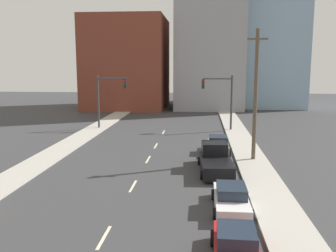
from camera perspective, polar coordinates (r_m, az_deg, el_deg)
name	(u,v)px	position (r m, az deg, el deg)	size (l,w,h in m)	color
sidewalk_left	(110,120)	(54.07, -8.80, 0.95)	(2.61, 90.89, 0.16)	#ADA89E
sidewalk_right	(231,121)	(52.67, 9.59, 0.71)	(2.61, 90.89, 0.16)	#ADA89E
lane_stripe_at_9m	(104,237)	(18.12, -9.72, -16.36)	(0.16, 2.40, 0.01)	beige
lane_stripe_at_17m	(133,186)	(24.81, -5.35, -9.09)	(0.16, 2.40, 0.01)	beige
lane_stripe_at_24m	(148,159)	(31.47, -3.05, -5.09)	(0.16, 2.40, 0.01)	beige
lane_stripe_at_29m	(156,146)	(36.66, -1.87, -3.02)	(0.16, 2.40, 0.01)	beige
lane_stripe_at_37m	(163,132)	(43.97, -0.69, -0.95)	(0.16, 2.40, 0.01)	beige
building_brick_left	(128,63)	(70.02, -6.16, 9.47)	(14.00, 16.00, 16.23)	brown
building_office_center	(209,29)	(73.01, 6.28, 14.46)	(12.00, 20.00, 28.95)	#99999E
traffic_signal_left	(106,95)	(46.44, -9.45, 4.71)	(3.68, 0.35, 6.61)	#38383D
traffic_signal_right	(223,96)	(45.05, 8.44, 4.60)	(3.68, 0.35, 6.61)	#38383D
utility_pole_right_mid	(256,95)	(30.91, 13.20, 4.64)	(1.60, 0.32, 10.63)	brown
sedan_red	(236,247)	(15.84, 10.31, -17.69)	(2.12, 4.29, 1.43)	red
sedan_white	(231,198)	(21.04, 9.60, -10.83)	(2.06, 4.66, 1.35)	silver
pickup_truck_black	(215,160)	(28.11, 7.19, -5.20)	(2.65, 6.42, 2.01)	black
sedan_gray	(218,145)	(33.93, 7.64, -2.92)	(2.16, 4.37, 1.53)	slate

